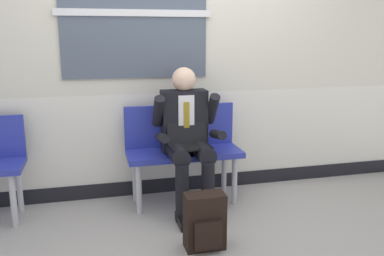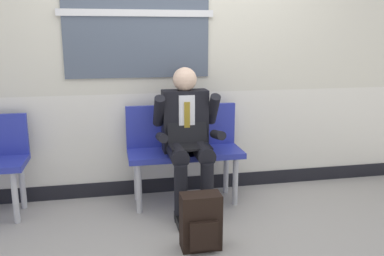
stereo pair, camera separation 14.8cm
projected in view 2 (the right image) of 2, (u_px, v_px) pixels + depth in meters
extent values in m
plane|color=#9E9991|center=(200.00, 221.00, 3.41)|extent=(18.00, 18.00, 0.00)
cube|color=silver|center=(183.00, 134.00, 4.03)|extent=(5.31, 0.12, 0.84)
cube|color=black|center=(183.00, 181.00, 4.14)|extent=(5.31, 0.14, 0.14)
cube|color=#4C5666|center=(137.00, 13.00, 3.62)|extent=(1.30, 0.02, 1.15)
cube|color=silver|center=(137.00, 13.00, 3.61)|extent=(1.38, 0.03, 0.06)
cube|color=#28339E|center=(185.00, 153.00, 3.70)|extent=(1.03, 0.42, 0.05)
cube|color=#28339E|center=(181.00, 125.00, 3.82)|extent=(1.03, 0.04, 0.39)
cylinder|color=#B7B7BC|center=(139.00, 188.00, 3.53)|extent=(0.05, 0.05, 0.45)
cylinder|color=#B7B7BC|center=(137.00, 177.00, 3.82)|extent=(0.05, 0.05, 0.45)
cylinder|color=#B7B7BC|center=(235.00, 181.00, 3.70)|extent=(0.05, 0.05, 0.45)
cylinder|color=#B7B7BC|center=(226.00, 171.00, 3.99)|extent=(0.05, 0.05, 0.45)
cylinder|color=#B7B7BC|center=(15.00, 197.00, 3.33)|extent=(0.05, 0.05, 0.45)
cylinder|color=#B7B7BC|center=(22.00, 184.00, 3.62)|extent=(0.05, 0.05, 0.45)
cylinder|color=black|center=(177.00, 153.00, 3.46)|extent=(0.15, 0.40, 0.15)
cylinder|color=black|center=(181.00, 194.00, 3.35)|extent=(0.11, 0.11, 0.50)
cube|color=black|center=(182.00, 221.00, 3.34)|extent=(0.10, 0.26, 0.07)
cylinder|color=black|center=(202.00, 151.00, 3.51)|extent=(0.15, 0.40, 0.15)
cylinder|color=black|center=(207.00, 192.00, 3.39)|extent=(0.11, 0.11, 0.50)
cube|color=black|center=(208.00, 218.00, 3.38)|extent=(0.10, 0.26, 0.07)
cube|color=black|center=(185.00, 121.00, 3.63)|extent=(0.40, 0.18, 0.55)
cube|color=silver|center=(187.00, 117.00, 3.53)|extent=(0.14, 0.01, 0.38)
cube|color=olive|center=(187.00, 121.00, 3.53)|extent=(0.05, 0.01, 0.33)
sphere|color=beige|center=(185.00, 79.00, 3.55)|extent=(0.21, 0.21, 0.21)
cylinder|color=black|center=(159.00, 111.00, 3.50)|extent=(0.09, 0.25, 0.30)
cylinder|color=black|center=(162.00, 138.00, 3.38)|extent=(0.08, 0.27, 0.12)
cylinder|color=black|center=(213.00, 109.00, 3.59)|extent=(0.09, 0.25, 0.30)
cylinder|color=black|center=(218.00, 135.00, 3.47)|extent=(0.08, 0.27, 0.12)
cube|color=black|center=(190.00, 147.00, 3.44)|extent=(0.35, 0.22, 0.02)
cube|color=black|center=(187.00, 131.00, 3.54)|extent=(0.35, 0.08, 0.21)
cube|color=black|center=(201.00, 221.00, 2.95)|extent=(0.29, 0.16, 0.42)
cube|color=black|center=(204.00, 236.00, 2.86)|extent=(0.20, 0.04, 0.21)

